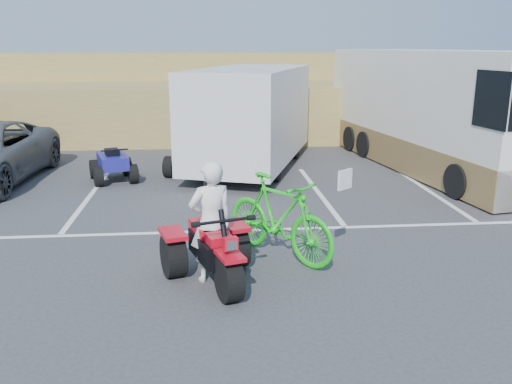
{
  "coord_description": "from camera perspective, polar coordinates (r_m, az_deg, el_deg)",
  "views": [
    {
      "loc": [
        0.07,
        -7.36,
        3.42
      ],
      "look_at": [
        0.88,
        1.51,
        1.0
      ],
      "focal_mm": 38.0,
      "sensor_mm": 36.0,
      "label": 1
    }
  ],
  "objects": [
    {
      "name": "ground",
      "position": [
        8.11,
        -5.29,
        -9.79
      ],
      "size": [
        100.0,
        100.0,
        0.0
      ],
      "primitive_type": "plane",
      "color": "#363639",
      "rests_on": "ground"
    },
    {
      "name": "parking_stripes",
      "position": [
        11.95,
        -1.17,
        -1.41
      ],
      "size": [
        28.0,
        5.16,
        0.01
      ],
      "color": "white",
      "rests_on": "ground"
    },
    {
      "name": "grass_embankment",
      "position": [
        22.92,
        -5.45,
        10.13
      ],
      "size": [
        40.0,
        8.5,
        3.1
      ],
      "color": "olive",
      "rests_on": "ground"
    },
    {
      "name": "red_trike_atv",
      "position": [
        8.18,
        -4.28,
        -9.55
      ],
      "size": [
        1.79,
        2.08,
        1.15
      ],
      "primitive_type": null,
      "rotation": [
        0.0,
        0.0,
        0.3
      ],
      "color": "red",
      "rests_on": "ground"
    },
    {
      "name": "rider",
      "position": [
        7.98,
        -4.75,
        -3.15
      ],
      "size": [
        0.77,
        0.61,
        1.83
      ],
      "primitive_type": "imported",
      "rotation": [
        0.0,
        0.0,
        3.44
      ],
      "color": "white",
      "rests_on": "ground"
    },
    {
      "name": "green_dirt_bike",
      "position": [
        8.89,
        2.41,
        -2.67
      ],
      "size": [
        1.96,
        2.2,
        1.38
      ],
      "primitive_type": "imported",
      "rotation": [
        0.0,
        0.0,
        0.69
      ],
      "color": "#14BF19",
      "rests_on": "ground"
    },
    {
      "name": "cargo_trailer",
      "position": [
        15.47,
        -0.54,
        8.16
      ],
      "size": [
        4.21,
        6.48,
        2.81
      ],
      "rotation": [
        0.0,
        0.0,
        -0.33
      ],
      "color": "silver",
      "rests_on": "ground"
    },
    {
      "name": "rv_motorhome",
      "position": [
        16.23,
        17.84,
        7.36
      ],
      "size": [
        3.63,
        9.26,
        3.24
      ],
      "rotation": [
        0.0,
        0.0,
        0.15
      ],
      "color": "silver",
      "rests_on": "ground"
    },
    {
      "name": "quad_atv_blue",
      "position": [
        14.62,
        -14.72,
        1.17
      ],
      "size": [
        1.44,
        1.68,
        0.93
      ],
      "primitive_type": null,
      "rotation": [
        0.0,
        0.0,
        0.3
      ],
      "color": "navy",
      "rests_on": "ground"
    },
    {
      "name": "quad_atv_green",
      "position": [
        15.04,
        -6.53,
        1.96
      ],
      "size": [
        1.63,
        1.92,
        1.08
      ],
      "primitive_type": null,
      "rotation": [
        0.0,
        0.0,
        -0.27
      ],
      "color": "#135417",
      "rests_on": "ground"
    }
  ]
}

